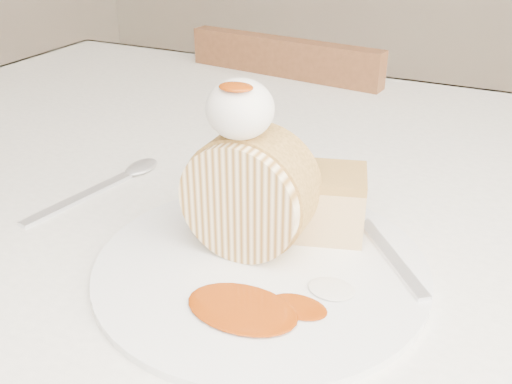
% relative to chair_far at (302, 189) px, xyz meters
% --- Properties ---
extents(table, '(1.40, 0.90, 0.75)m').
position_rel_chair_far_xyz_m(table, '(0.16, -0.47, 0.19)').
color(table, beige).
rests_on(table, ground).
extents(chair_far, '(0.43, 0.43, 0.82)m').
position_rel_chair_far_xyz_m(chair_far, '(0.00, 0.00, 0.00)').
color(chair_far, brown).
rests_on(chair_far, ground).
extents(plate, '(0.37, 0.37, 0.01)m').
position_rel_chair_far_xyz_m(plate, '(0.22, -0.68, 0.29)').
color(plate, white).
rests_on(plate, table).
extents(roulade_slice, '(0.11, 0.06, 0.11)m').
position_rel_chair_far_xyz_m(roulade_slice, '(0.20, -0.66, 0.35)').
color(roulade_slice, '#FAE2AE').
rests_on(roulade_slice, plate).
extents(cake_chunk, '(0.08, 0.08, 0.06)m').
position_rel_chair_far_xyz_m(cake_chunk, '(0.25, -0.60, 0.32)').
color(cake_chunk, tan).
rests_on(cake_chunk, plate).
extents(whipped_cream, '(0.06, 0.06, 0.05)m').
position_rel_chair_far_xyz_m(whipped_cream, '(0.19, -0.67, 0.43)').
color(whipped_cream, silver).
rests_on(whipped_cream, roulade_slice).
extents(caramel_drizzle, '(0.03, 0.02, 0.01)m').
position_rel_chair_far_xyz_m(caramel_drizzle, '(0.19, -0.68, 0.46)').
color(caramel_drizzle, '#8B3005').
rests_on(caramel_drizzle, whipped_cream).
extents(caramel_pool, '(0.11, 0.08, 0.00)m').
position_rel_chair_far_xyz_m(caramel_pool, '(0.23, -0.75, 0.29)').
color(caramel_pool, '#8B3005').
rests_on(caramel_pool, plate).
extents(fork, '(0.13, 0.15, 0.00)m').
position_rel_chair_far_xyz_m(fork, '(0.32, -0.62, 0.29)').
color(fork, silver).
rests_on(fork, plate).
extents(spoon, '(0.06, 0.18, 0.00)m').
position_rel_chair_far_xyz_m(spoon, '(-0.02, -0.65, 0.29)').
color(spoon, silver).
rests_on(spoon, table).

